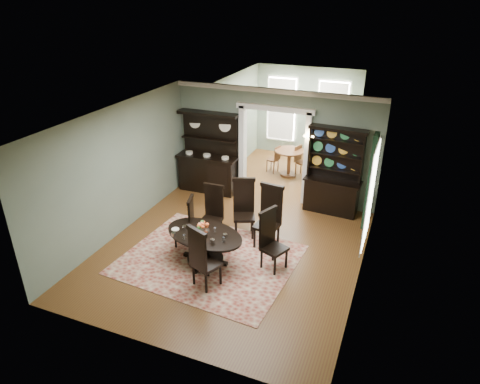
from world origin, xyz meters
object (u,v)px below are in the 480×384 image
at_px(dining_table, 205,242).
at_px(welsh_dresser, 333,182).
at_px(sideboard, 209,164).
at_px(parlor_table, 289,159).

relative_size(dining_table, welsh_dresser, 0.87).
height_order(sideboard, welsh_dresser, sideboard).
relative_size(sideboard, welsh_dresser, 1.01).
height_order(dining_table, sideboard, sideboard).
xyz_separation_m(dining_table, sideboard, (-1.48, 3.26, 0.31)).
bearing_deg(sideboard, dining_table, -66.64).
distance_m(dining_table, parlor_table, 5.11).
bearing_deg(parlor_table, sideboard, -134.83).
distance_m(welsh_dresser, parlor_table, 2.48).
bearing_deg(parlor_table, dining_table, -93.93).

